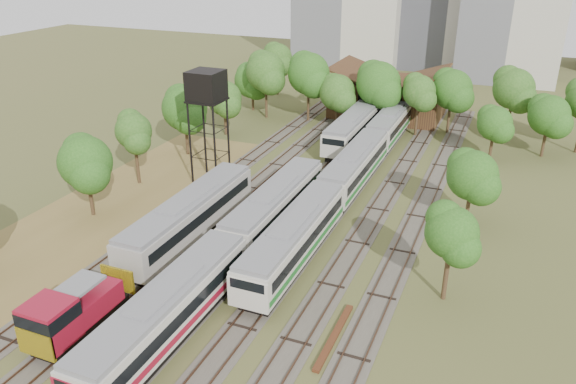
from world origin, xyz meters
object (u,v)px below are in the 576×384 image
at_px(railcar_green_set, 355,167).
at_px(shunter_locomotive, 70,315).
at_px(railcar_red_set, 230,251).
at_px(water_tower, 206,89).

xyz_separation_m(railcar_green_set, shunter_locomotive, (-10.00, -32.18, -0.23)).
height_order(railcar_red_set, water_tower, water_tower).
bearing_deg(water_tower, shunter_locomotive, -79.42).
height_order(shunter_locomotive, water_tower, water_tower).
height_order(railcar_red_set, shunter_locomotive, railcar_red_set).
bearing_deg(shunter_locomotive, railcar_green_set, 72.74).
bearing_deg(water_tower, railcar_green_set, 17.00).
distance_m(railcar_red_set, shunter_locomotive, 12.66).
bearing_deg(water_tower, railcar_red_set, -55.81).
distance_m(railcar_green_set, shunter_locomotive, 33.70).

